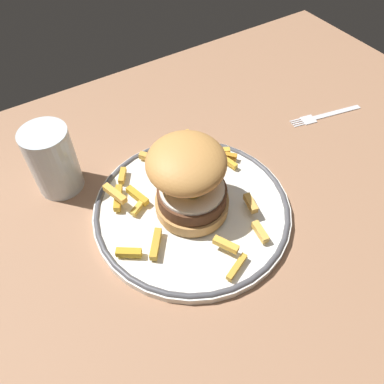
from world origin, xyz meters
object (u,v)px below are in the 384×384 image
dinner_plate (192,209)px  burger (189,179)px  water_glass (54,163)px  fork (324,115)px

dinner_plate → burger: size_ratio=1.88×
dinner_plate → water_glass: size_ratio=2.67×
fork → water_glass: bearing=168.1°
burger → water_glass: burger is taller
fork → dinner_plate: bearing=-170.3°
burger → fork: 33.70cm
dinner_plate → water_glass: 21.22cm
burger → fork: bearing=9.0°
burger → dinner_plate: bearing=-54.9°
burger → water_glass: 20.57cm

